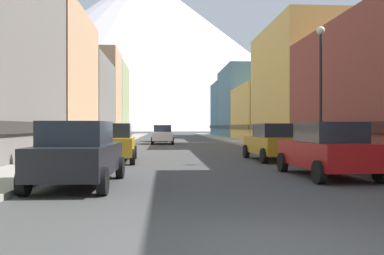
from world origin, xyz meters
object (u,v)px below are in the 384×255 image
car_left_0 (79,153)px  streetlamp_right (321,73)px  car_right_1 (273,142)px  car_driving_1 (163,133)px  potted_plant_1 (344,147)px  car_right_0 (327,149)px  car_driving_0 (163,134)px  car_left_1 (113,143)px  pedestrian_1 (86,138)px  pedestrian_0 (44,145)px

car_left_0 → streetlamp_right: 11.45m
car_right_1 → car_driving_1: bearing=101.6°
potted_plant_1 → car_right_0: bearing=-118.4°
car_right_0 → car_driving_0: 26.71m
car_left_1 → car_right_1: 7.61m
car_right_1 → potted_plant_1: 3.29m
car_left_1 → car_driving_0: same height
car_right_0 → streetlamp_right: bearing=71.3°
car_right_1 → streetlamp_right: bearing=-53.0°
car_right_1 → car_driving_0: size_ratio=1.02×
potted_plant_1 → streetlamp_right: bearing=-140.9°
car_left_0 → car_driving_0: 27.83m
car_left_1 → car_driving_1: bearing=85.3°
car_right_0 → potted_plant_1: size_ratio=4.98×
car_left_0 → car_driving_0: same height
pedestrian_1 → pedestrian_0: bearing=-90.0°
car_left_1 → pedestrian_0: car_left_1 is taller
car_left_0 → car_right_0: 7.77m
car_left_0 → pedestrian_0: size_ratio=2.74×
car_left_0 → car_driving_1: same height
potted_plant_1 → pedestrian_0: bearing=-170.8°
car_right_0 → potted_plant_1: 6.73m
car_left_1 → potted_plant_1: bearing=-1.9°
car_left_1 → car_right_0: size_ratio=1.00×
car_driving_1 → car_left_1: bearing=-94.7°
car_left_1 → car_driving_0: bearing=83.7°
car_left_1 → pedestrian_0: size_ratio=2.77×
pedestrian_0 → pedestrian_1: size_ratio=0.97×
car_right_0 → car_driving_0: (-5.40, 26.16, 0.00)m
car_left_0 → car_right_1: bearing=47.2°
pedestrian_1 → car_left_0: bearing=-80.4°
car_driving_1 → car_right_1: bearing=-78.4°
car_right_0 → pedestrian_1: (-10.05, 12.88, 0.02)m
car_left_1 → car_driving_1: size_ratio=1.02×
car_left_0 → streetlamp_right: bearing=33.9°
car_right_1 → streetlamp_right: (1.55, -2.06, 3.09)m
car_right_0 → car_left_1: bearing=140.5°
pedestrian_0 → streetlamp_right: streetlamp_right is taller
car_right_1 → car_driving_1: 26.96m
car_right_0 → car_driving_1: 33.48m
potted_plant_1 → pedestrian_1: bearing=152.3°
car_driving_0 → pedestrian_1: (-4.65, -13.28, 0.02)m
streetlamp_right → potted_plant_1: bearing=39.1°
pedestrian_1 → car_driving_1: bearing=77.0°
car_driving_0 → pedestrian_0: car_driving_0 is taller
streetlamp_right → car_left_0: bearing=-146.1°
pedestrian_1 → streetlamp_right: 14.59m
pedestrian_0 → pedestrian_1: (-0.00, 9.12, 0.03)m
pedestrian_1 → streetlamp_right: streetlamp_right is taller
car_driving_1 → pedestrian_1: bearing=-103.0°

